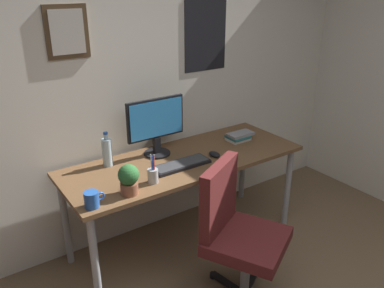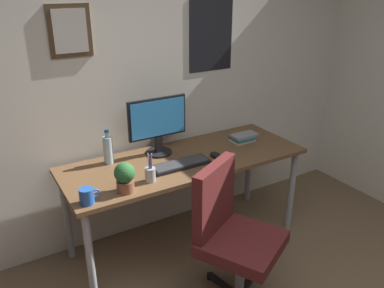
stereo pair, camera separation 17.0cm
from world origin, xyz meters
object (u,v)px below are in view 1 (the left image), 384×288
object	(u,v)px
office_chair	(236,229)
potted_plant	(129,178)
pen_cup	(153,175)
coffee_mug_near	(92,199)
book_stack_left	(239,137)
keyboard	(181,165)
computer_mouse	(215,154)
monitor	(156,124)
water_bottle	(107,152)

from	to	relation	value
office_chair	potted_plant	size ratio (longest dim) A/B	4.87
potted_plant	pen_cup	bearing A→B (deg)	12.82
coffee_mug_near	book_stack_left	bearing A→B (deg)	12.32
potted_plant	book_stack_left	xyz separation A→B (m)	(1.13, 0.28, -0.07)
keyboard	computer_mouse	size ratio (longest dim) A/B	3.91
book_stack_left	monitor	bearing A→B (deg)	168.33
office_chair	computer_mouse	world-z (taller)	office_chair
office_chair	monitor	distance (m)	0.97
monitor	keyboard	size ratio (longest dim) A/B	1.07
keyboard	book_stack_left	distance (m)	0.67
office_chair	coffee_mug_near	size ratio (longest dim) A/B	7.58
keyboard	computer_mouse	xyz separation A→B (m)	(0.30, -0.00, 0.01)
water_bottle	pen_cup	bearing A→B (deg)	-71.45
water_bottle	coffee_mug_near	distance (m)	0.56
monitor	coffee_mug_near	bearing A→B (deg)	-147.10
water_bottle	book_stack_left	bearing A→B (deg)	-8.93
office_chair	coffee_mug_near	distance (m)	0.90
pen_cup	computer_mouse	bearing A→B (deg)	9.68
monitor	keyboard	bearing A→B (deg)	-83.34
office_chair	keyboard	size ratio (longest dim) A/B	2.21
water_bottle	office_chair	bearing A→B (deg)	-62.86
coffee_mug_near	potted_plant	xyz separation A→B (m)	(0.25, 0.02, 0.06)
office_chair	coffee_mug_near	world-z (taller)	office_chair
office_chair	computer_mouse	xyz separation A→B (m)	(0.27, 0.57, 0.23)
office_chair	potted_plant	distance (m)	0.74
coffee_mug_near	pen_cup	size ratio (longest dim) A/B	0.63
computer_mouse	pen_cup	world-z (taller)	pen_cup
water_bottle	coffee_mug_near	size ratio (longest dim) A/B	2.02
computer_mouse	coffee_mug_near	xyz separation A→B (m)	(-1.02, -0.16, 0.03)
monitor	potted_plant	bearing A→B (deg)	-135.91
monitor	computer_mouse	bearing A→B (deg)	-40.34
pen_cup	book_stack_left	xyz separation A→B (m)	(0.94, 0.24, -0.02)
pen_cup	potted_plant	bearing A→B (deg)	-167.18
pen_cup	monitor	bearing A→B (deg)	57.01
monitor	coffee_mug_near	world-z (taller)	monitor
office_chair	monitor	world-z (taller)	monitor
monitor	water_bottle	size ratio (longest dim) A/B	1.82
computer_mouse	pen_cup	size ratio (longest dim) A/B	0.55
water_bottle	keyboard	bearing A→B (deg)	-36.45
potted_plant	pen_cup	world-z (taller)	pen_cup
keyboard	water_bottle	size ratio (longest dim) A/B	1.70
coffee_mug_near	pen_cup	world-z (taller)	pen_cup
coffee_mug_near	potted_plant	bearing A→B (deg)	4.22
book_stack_left	pen_cup	bearing A→B (deg)	-165.71
book_stack_left	keyboard	bearing A→B (deg)	-168.03
computer_mouse	potted_plant	world-z (taller)	potted_plant
coffee_mug_near	potted_plant	distance (m)	0.25
water_bottle	book_stack_left	size ratio (longest dim) A/B	1.17
computer_mouse	book_stack_left	world-z (taller)	book_stack_left
keyboard	computer_mouse	world-z (taller)	computer_mouse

